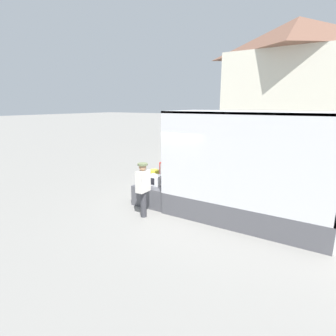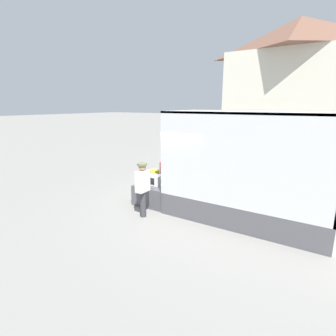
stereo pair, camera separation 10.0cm
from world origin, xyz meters
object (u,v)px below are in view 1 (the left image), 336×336
(microwave, at_px, (155,180))
(portable_generator, at_px, (170,172))
(box_truck, at_px, (317,198))
(worker_person, at_px, (143,185))
(orange_bucket, at_px, (154,175))

(microwave, xyz_separation_m, portable_generator, (-0.00, 0.97, 0.06))
(box_truck, relative_size, worker_person, 4.14)
(microwave, distance_m, portable_generator, 0.98)
(box_truck, bearing_deg, orange_bucket, 179.94)
(box_truck, height_order, portable_generator, box_truck)
(box_truck, bearing_deg, portable_generator, 174.13)
(box_truck, xyz_separation_m, microwave, (-4.68, -0.49, -0.10))
(microwave, height_order, portable_generator, portable_generator)
(microwave, xyz_separation_m, worker_person, (0.32, -1.08, 0.17))
(orange_bucket, bearing_deg, microwave, -52.70)
(microwave, bearing_deg, portable_generator, 90.06)
(microwave, bearing_deg, box_truck, 6.01)
(box_truck, distance_m, worker_person, 4.63)
(orange_bucket, relative_size, worker_person, 0.21)
(box_truck, relative_size, orange_bucket, 19.63)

